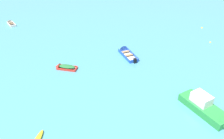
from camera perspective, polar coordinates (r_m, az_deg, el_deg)
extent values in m
cube|color=gray|center=(34.33, -10.64, 0.21)|extent=(2.70, 1.24, 0.08)
cube|color=red|center=(33.86, -10.99, -0.10)|extent=(2.73, 0.31, 0.31)
cube|color=red|center=(34.69, -10.34, 0.84)|extent=(2.73, 0.31, 0.31)
cube|color=red|center=(33.80, -8.51, 0.11)|extent=(0.20, 1.06, 0.31)
cone|color=red|center=(34.80, -12.83, 0.66)|extent=(0.72, 1.08, 1.03)
cube|color=#937047|center=(34.19, -10.45, 0.43)|extent=(0.37, 0.98, 0.03)
ellipsoid|color=#236633|center=(34.14, -10.70, 0.73)|extent=(2.47, 1.17, 0.28)
cube|color=#288C3D|center=(28.40, 20.98, -8.60)|extent=(5.16, 5.79, 0.86)
cube|color=white|center=(28.06, 20.49, -6.49)|extent=(2.43, 2.54, 1.06)
cube|color=black|center=(27.54, 21.99, -7.14)|extent=(1.20, 0.99, 0.46)
cube|color=#4C4C51|center=(52.08, -22.75, 9.80)|extent=(2.44, 2.50, 0.09)
cube|color=white|center=(51.93, -23.28, 9.79)|extent=(1.92, 2.02, 0.38)
cube|color=white|center=(52.12, -22.28, 10.10)|extent=(1.92, 2.02, 0.38)
cube|color=white|center=(50.78, -22.34, 9.51)|extent=(0.74, 0.71, 0.38)
cone|color=white|center=(53.32, -23.22, 10.39)|extent=(1.09, 1.08, 0.91)
cube|color=#937047|center=(51.87, -22.75, 9.98)|extent=(0.81, 0.79, 0.03)
cube|color=#937047|center=(52.60, -23.00, 10.22)|extent=(0.81, 0.79, 0.03)
cube|color=beige|center=(36.90, 3.85, 3.24)|extent=(3.14, 4.00, 0.12)
cube|color=blue|center=(36.52, 2.83, 3.27)|extent=(2.13, 3.50, 0.48)
cube|color=blue|center=(37.11, 4.87, 3.70)|extent=(2.13, 3.50, 0.48)
cube|color=blue|center=(35.28, 5.32, 2.02)|extent=(1.31, 0.86, 0.48)
cone|color=blue|center=(38.43, 2.45, 4.92)|extent=(1.67, 1.51, 1.40)
cube|color=#937047|center=(36.60, 4.01, 3.47)|extent=(1.34, 1.03, 0.03)
cube|color=#937047|center=(37.51, 3.20, 4.28)|extent=(1.34, 1.03, 0.03)
cube|color=black|center=(35.07, 5.46, 2.13)|extent=(0.51, 0.51, 0.68)
sphere|color=yellow|center=(44.34, 22.31, 5.97)|extent=(0.30, 0.30, 0.30)
sphere|color=yellow|center=(49.82, 20.55, 9.22)|extent=(0.35, 0.35, 0.35)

